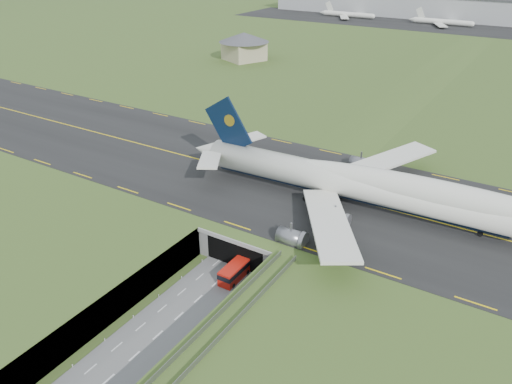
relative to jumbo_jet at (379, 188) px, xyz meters
The scene contains 10 objects.
ground 37.65m from the jumbo_jet, 119.89° to the right, with size 900.00×900.00×0.00m, color #384F1F.
airfield_deck 36.89m from the jumbo_jet, 119.89° to the right, with size 800.00×800.00×6.00m, color gray.
trench_road 44.05m from the jumbo_jet, 114.87° to the right, with size 12.00×75.00×0.20m, color slate.
taxiway 18.69m from the jumbo_jet, behind, with size 800.00×44.00×0.18m, color black.
tunnel_portal 24.32m from the jumbo_jet, 141.05° to the right, with size 17.00×22.30×6.00m.
guideway 51.12m from the jumbo_jet, 97.86° to the right, with size 3.00×53.00×7.05m.
jumbo_jet is the anchor object (origin of this frame).
shuttle_tram 32.11m from the jumbo_jet, 121.29° to the right, with size 2.77×7.04×2.88m.
service_building 138.06m from the jumbo_jet, 133.79° to the left, with size 28.58×28.58×11.76m.
cargo_terminal 268.82m from the jumbo_jet, 93.86° to the left, with size 320.00×67.00×15.60m.
Camera 1 is at (42.92, -53.96, 54.07)m, focal length 35.00 mm.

